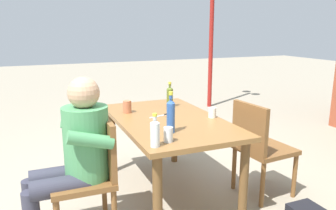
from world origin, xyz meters
name	(u,v)px	position (x,y,z in m)	size (l,w,h in m)	color
ground_plane	(168,192)	(0.00, 0.00, 0.00)	(24.00, 24.00, 0.00)	gray
dining_table	(168,128)	(0.00, 0.00, 0.63)	(1.49, 0.87, 0.72)	olive
chair_near_right	(93,171)	(0.34, -0.73, 0.49)	(0.45, 0.45, 0.87)	brown
chair_far_right	(259,144)	(0.34, 0.74, 0.49)	(0.48, 0.48, 0.87)	brown
person_in_white_shirt	(76,151)	(0.34, -0.84, 0.66)	(0.47, 0.62, 1.18)	#4C935B
bottle_olive	(170,96)	(-0.39, 0.18, 0.83)	(0.06, 0.06, 0.26)	#566623
bottle_clear	(155,133)	(0.63, -0.36, 0.82)	(0.06, 0.06, 0.23)	white
bottle_blue	(171,115)	(0.38, -0.14, 0.86)	(0.06, 0.06, 0.32)	#2D56A3
cup_terracotta	(127,107)	(-0.33, -0.28, 0.78)	(0.08, 0.08, 0.12)	#BC6B47
cup_white	(212,113)	(0.13, 0.37, 0.77)	(0.07, 0.07, 0.09)	white
cup_glass	(168,135)	(0.58, -0.24, 0.77)	(0.07, 0.07, 0.11)	silver
table_knife	(162,115)	(-0.09, -0.02, 0.73)	(0.08, 0.24, 0.01)	silver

